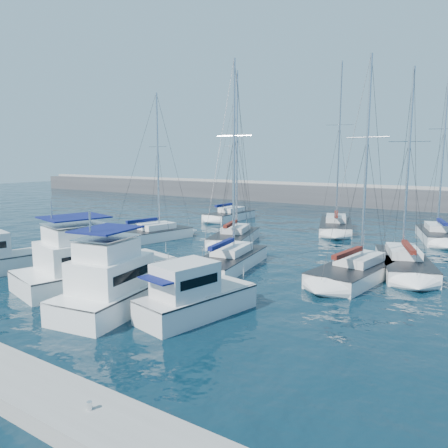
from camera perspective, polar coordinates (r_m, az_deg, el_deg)
The scene contains 14 objects.
ground at distance 26.64m, azimuth -9.59°, elevation -8.31°, with size 220.00×220.00×0.00m, color black.
breakwater at distance 72.92m, azimuth 19.64°, elevation 2.95°, with size 160.00×6.00×4.45m.
dock_cleat_near_stbd at distance 14.02m, azimuth -17.15°, elevation -21.73°, with size 0.16×0.16×0.25m, color silver.
motor_yacht_port_inner at distance 28.10m, azimuth -17.01°, elevation -5.27°, with size 6.18×10.01×4.69m.
motor_yacht_stbd_inner at distance 23.44m, azimuth -13.54°, elevation -7.91°, with size 4.52×8.59×4.69m.
motor_yacht_stbd_outer at distance 21.64m, azimuth -4.01°, elevation -9.62°, with size 3.61×6.47×3.20m.
sailboat_mid_a at distance 41.91m, azimuth -9.19°, elevation -1.32°, with size 4.54×7.77×13.93m.
sailboat_mid_b at distance 39.74m, azimuth 1.37°, elevation -1.73°, with size 5.18×8.24×15.61m.
sailboat_mid_c at distance 30.93m, azimuth 0.72°, elevation -4.78°, with size 4.28×8.44×14.72m.
sailboat_mid_d at distance 29.34m, azimuth 16.87°, elevation -5.92°, with size 4.14×8.39×14.35m.
sailboat_mid_e at distance 32.60m, azimuth 22.43°, elevation -4.77°, with size 5.74×8.97×14.06m.
sailboat_back_a at distance 54.58m, azimuth 0.74°, elevation 1.12°, with size 3.29×7.51×14.54m.
sailboat_back_b at distance 48.03m, azimuth 14.38°, elevation -0.18°, with size 6.14×10.09×17.92m.
sailboat_back_c at distance 45.57m, azimuth 26.20°, elevation -1.26°, with size 5.22×8.28×16.62m.
Camera 1 is at (17.59, -18.45, 7.74)m, focal length 35.00 mm.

